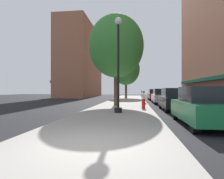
% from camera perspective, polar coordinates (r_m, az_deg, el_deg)
% --- Properties ---
extents(ground_plane, '(90.00, 90.00, 0.00)m').
position_cam_1_polar(ground_plane, '(22.72, 14.24, -3.99)').
color(ground_plane, black).
extents(sidewalk_slab, '(4.80, 50.00, 0.12)m').
position_cam_1_polar(sidewalk_slab, '(23.57, 4.21, -3.71)').
color(sidewalk_slab, gray).
rests_on(sidewalk_slab, ground).
extents(building_far_background, '(6.80, 18.00, 15.63)m').
position_cam_1_polar(building_far_background, '(43.70, -9.27, 8.10)').
color(building_far_background, '#9E6047').
rests_on(building_far_background, ground).
extents(lamppost, '(0.48, 0.48, 5.90)m').
position_cam_1_polar(lamppost, '(11.85, 1.89, 8.01)').
color(lamppost, black).
rests_on(lamppost, sidewalk_slab).
extents(fire_hydrant, '(0.33, 0.26, 0.79)m').
position_cam_1_polar(fire_hydrant, '(14.22, 9.44, -4.19)').
color(fire_hydrant, red).
rests_on(fire_hydrant, sidewalk_slab).
extents(parking_meter_near, '(0.14, 0.09, 1.31)m').
position_cam_1_polar(parking_meter_near, '(20.07, 9.57, -1.78)').
color(parking_meter_near, slate).
rests_on(parking_meter_near, sidewalk_slab).
extents(parking_meter_far, '(0.14, 0.09, 1.31)m').
position_cam_1_polar(parking_meter_far, '(26.47, 8.98, -1.39)').
color(parking_meter_far, slate).
rests_on(parking_meter_far, sidewalk_slab).
extents(tree_near, '(4.93, 4.93, 7.99)m').
position_cam_1_polar(tree_near, '(34.45, 4.23, 6.08)').
color(tree_near, '#4C3823').
rests_on(tree_near, sidewalk_slab).
extents(tree_mid, '(5.01, 5.01, 8.29)m').
position_cam_1_polar(tree_mid, '(17.74, 1.24, 12.88)').
color(tree_mid, '#4C3823').
rests_on(tree_mid, sidewalk_slab).
extents(car_green, '(1.80, 4.30, 1.66)m').
position_cam_1_polar(car_green, '(8.94, 25.52, -4.70)').
color(car_green, black).
rests_on(car_green, ground).
extents(car_black, '(1.80, 4.30, 1.66)m').
position_cam_1_polar(car_black, '(14.74, 18.12, -2.91)').
color(car_black, black).
rests_on(car_black, ground).
extents(car_silver, '(1.80, 4.30, 1.66)m').
position_cam_1_polar(car_silver, '(21.84, 14.51, -2.02)').
color(car_silver, black).
rests_on(car_silver, ground).
extents(car_red, '(1.80, 4.30, 1.66)m').
position_cam_1_polar(car_red, '(29.05, 12.67, -1.56)').
color(car_red, black).
rests_on(car_red, ground).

